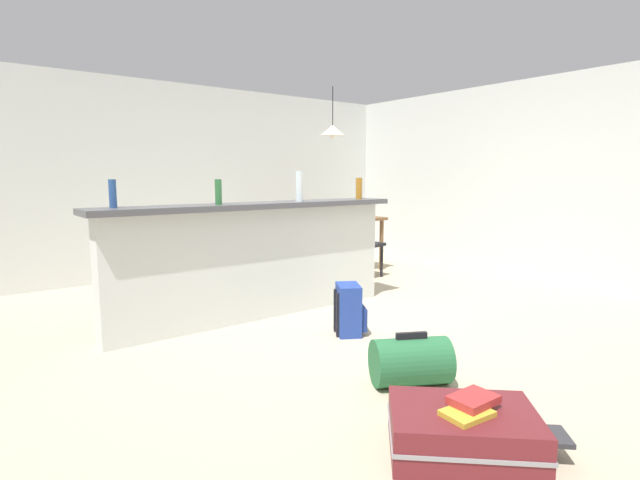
{
  "coord_description": "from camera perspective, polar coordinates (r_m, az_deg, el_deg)",
  "views": [
    {
      "loc": [
        -2.86,
        -3.28,
        1.32
      ],
      "look_at": [
        0.24,
        0.72,
        0.65
      ],
      "focal_mm": 27.61,
      "sensor_mm": 36.0,
      "label": 1
    }
  ],
  "objects": [
    {
      "name": "wall_back",
      "position": [
        6.95,
        -13.52,
        6.77
      ],
      "size": [
        6.6,
        0.1,
        2.5
      ],
      "primitive_type": "cube",
      "color": "silver",
      "rests_on": "ground_plane"
    },
    {
      "name": "ground_plane",
      "position": [
        4.56,
        3.23,
        -9.61
      ],
      "size": [
        13.0,
        13.0,
        0.05
      ],
      "primitive_type": "cube",
      "color": "#BCAD8E"
    },
    {
      "name": "suitcase_flat_maroon",
      "position": [
        2.59,
        16.3,
        -20.56
      ],
      "size": [
        0.84,
        0.83,
        0.22
      ],
      "color": "maroon",
      "rests_on": "ground_plane"
    },
    {
      "name": "wall_right",
      "position": [
        6.91,
        21.17,
        6.47
      ],
      "size": [
        0.1,
        6.0,
        2.5
      ],
      "primitive_type": "cube",
      "color": "silver",
      "rests_on": "ground_plane"
    },
    {
      "name": "bottle_amber",
      "position": [
        5.18,
        4.54,
        5.98
      ],
      "size": [
        0.07,
        0.07,
        0.22
      ],
      "primitive_type": "cylinder",
      "color": "#9E661E",
      "rests_on": "bar_countertop"
    },
    {
      "name": "dining_table",
      "position": [
        6.8,
        2.21,
        1.86
      ],
      "size": [
        1.1,
        0.8,
        0.74
      ],
      "color": "brown",
      "rests_on": "ground_plane"
    },
    {
      "name": "partition_half_wall",
      "position": [
        4.57,
        -7.26,
        -2.72
      ],
      "size": [
        2.8,
        0.2,
        1.02
      ],
      "primitive_type": "cube",
      "color": "silver",
      "rests_on": "ground_plane"
    },
    {
      "name": "book_stack",
      "position": [
        2.52,
        17.09,
        -17.81
      ],
      "size": [
        0.31,
        0.2,
        0.06
      ],
      "color": "gold",
      "rests_on": "suitcase_flat_maroon"
    },
    {
      "name": "bottle_green",
      "position": [
        4.24,
        -11.7,
        5.46
      ],
      "size": [
        0.06,
        0.06,
        0.21
      ],
      "primitive_type": "cylinder",
      "color": "#2D6B38",
      "rests_on": "bar_countertop"
    },
    {
      "name": "bar_countertop",
      "position": [
        4.51,
        -7.37,
        3.99
      ],
      "size": [
        2.96,
        0.4,
        0.05
      ],
      "primitive_type": "cube",
      "color": "#4C4C51",
      "rests_on": "partition_half_wall"
    },
    {
      "name": "duffel_bag_green",
      "position": [
        3.25,
        10.48,
        -13.67
      ],
      "size": [
        0.57,
        0.49,
        0.34
      ],
      "color": "#286B3D",
      "rests_on": "ground_plane"
    },
    {
      "name": "bottle_blue",
      "position": [
        4.09,
        -22.9,
        4.98
      ],
      "size": [
        0.06,
        0.06,
        0.22
      ],
      "primitive_type": "cylinder",
      "color": "#284C89",
      "rests_on": "bar_countertop"
    },
    {
      "name": "bottle_clear",
      "position": [
        4.66,
        -2.44,
        6.24
      ],
      "size": [
        0.06,
        0.06,
        0.29
      ],
      "primitive_type": "cylinder",
      "color": "silver",
      "rests_on": "bar_countertop"
    },
    {
      "name": "backpack_blue",
      "position": [
        4.14,
        3.42,
        -8.13
      ],
      "size": [
        0.33,
        0.33,
        0.42
      ],
      "color": "#233D93",
      "rests_on": "ground_plane"
    },
    {
      "name": "dining_chair_near_partition",
      "position": [
        6.41,
        4.62,
        0.32
      ],
      "size": [
        0.46,
        0.46,
        0.93
      ],
      "color": "black",
      "rests_on": "ground_plane"
    },
    {
      "name": "pendant_lamp",
      "position": [
        6.84,
        1.48,
        12.6
      ],
      "size": [
        0.34,
        0.34,
        0.69
      ],
      "color": "black"
    }
  ]
}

